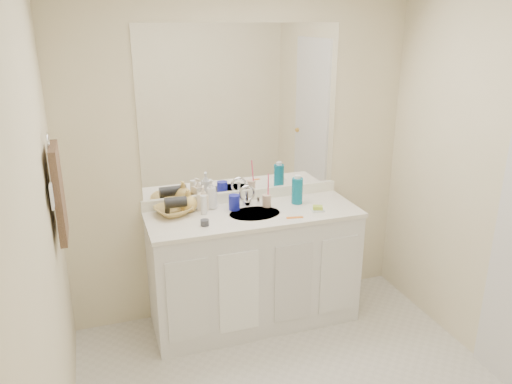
{
  "coord_description": "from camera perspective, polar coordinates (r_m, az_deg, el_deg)",
  "views": [
    {
      "loc": [
        -1.04,
        -2.11,
        2.18
      ],
      "look_at": [
        0.0,
        0.97,
        1.05
      ],
      "focal_mm": 35.0,
      "sensor_mm": 36.0,
      "label": 1
    }
  ],
  "objects": [
    {
      "name": "soap_bottle_cream",
      "position": [
        3.6,
        -6.03,
        -0.63
      ],
      "size": [
        0.1,
        0.11,
        0.18
      ],
      "primitive_type": "imported",
      "rotation": [
        0.0,
        0.0,
        -0.36
      ],
      "color": "#F8E6CA",
      "rests_on": "countertop"
    },
    {
      "name": "wall_left",
      "position": [
        2.34,
        -23.28,
        -7.33
      ],
      "size": [
        0.02,
        2.6,
        2.4
      ],
      "primitive_type": "cube",
      "color": "beige",
      "rests_on": "floor"
    },
    {
      "name": "orange_comb",
      "position": [
        3.47,
        4.45,
        -2.92
      ],
      "size": [
        0.12,
        0.04,
        0.0
      ],
      "primitive_type": "cube",
      "rotation": [
        0.0,
        0.0,
        -0.17
      ],
      "color": "orange",
      "rests_on": "countertop"
    },
    {
      "name": "toothbrush",
      "position": [
        3.62,
        1.4,
        0.59
      ],
      "size": [
        0.02,
        0.04,
        0.21
      ],
      "primitive_type": "cylinder",
      "rotation": [
        0.14,
        0.0,
        -0.3
      ],
      "color": "#FD426A",
      "rests_on": "tan_cup"
    },
    {
      "name": "backsplash",
      "position": [
        3.77,
        -1.51,
        -0.4
      ],
      "size": [
        1.52,
        0.03,
        0.08
      ],
      "primitive_type": "cube",
      "color": "white",
      "rests_on": "countertop"
    },
    {
      "name": "mouthwash_bottle",
      "position": [
        3.71,
        4.73,
        0.14
      ],
      "size": [
        0.11,
        0.11,
        0.19
      ],
      "primitive_type": "cylinder",
      "rotation": [
        0.0,
        0.0,
        0.43
      ],
      "color": "#0B6B87",
      "rests_on": "countertop"
    },
    {
      "name": "switch_plate",
      "position": [
        2.84,
        -22.3,
        -0.46
      ],
      "size": [
        0.01,
        0.08,
        0.13
      ],
      "primitive_type": "cube",
      "color": "white",
      "rests_on": "wall_left"
    },
    {
      "name": "soap_dish",
      "position": [
        3.61,
        7.05,
        -2.06
      ],
      "size": [
        0.1,
        0.08,
        0.01
      ],
      "primitive_type": "cube",
      "rotation": [
        0.0,
        0.0,
        -0.13
      ],
      "color": "white",
      "rests_on": "countertop"
    },
    {
      "name": "wicker_basket",
      "position": [
        3.55,
        -9.44,
        -2.11
      ],
      "size": [
        0.32,
        0.32,
        0.06
      ],
      "primitive_type": "imported",
      "rotation": [
        0.0,
        0.0,
        0.32
      ],
      "color": "#B38F48",
      "rests_on": "countertop"
    },
    {
      "name": "towel_ring",
      "position": [
        2.96,
        -22.7,
        5.34
      ],
      "size": [
        0.01,
        0.11,
        0.11
      ],
      "primitive_type": "torus",
      "rotation": [
        0.0,
        1.57,
        0.0
      ],
      "color": "silver",
      "rests_on": "wall_left"
    },
    {
      "name": "faucet",
      "position": [
        3.68,
        -1.05,
        -0.67
      ],
      "size": [
        0.02,
        0.02,
        0.11
      ],
      "primitive_type": "cylinder",
      "color": "silver",
      "rests_on": "countertop"
    },
    {
      "name": "vanity_cabinet",
      "position": [
        3.75,
        -0.25,
        -8.83
      ],
      "size": [
        1.5,
        0.55,
        0.85
      ],
      "primitive_type": "cube",
      "color": "silver",
      "rests_on": "floor"
    },
    {
      "name": "wall_back",
      "position": [
        3.7,
        -1.62,
        3.76
      ],
      "size": [
        2.6,
        0.02,
        2.4
      ],
      "primitive_type": "cube",
      "color": "beige",
      "rests_on": "floor"
    },
    {
      "name": "blue_mug",
      "position": [
        3.59,
        -2.51,
        -1.19
      ],
      "size": [
        0.1,
        0.1,
        0.11
      ],
      "primitive_type": "cylinder",
      "rotation": [
        0.0,
        0.0,
        0.24
      ],
      "color": "#171DA0",
      "rests_on": "countertop"
    },
    {
      "name": "mirror",
      "position": [
        3.62,
        -1.64,
        9.24
      ],
      "size": [
        1.48,
        0.01,
        1.2
      ],
      "primitive_type": "cube",
      "color": "white",
      "rests_on": "wall_back"
    },
    {
      "name": "tan_cup",
      "position": [
        3.65,
        1.24,
        -1.0
      ],
      "size": [
        0.07,
        0.07,
        0.09
      ],
      "primitive_type": "cylinder",
      "rotation": [
        0.0,
        0.0,
        -0.15
      ],
      "color": "#D1AE93",
      "rests_on": "countertop"
    },
    {
      "name": "countertop",
      "position": [
        3.56,
        -0.26,
        -2.56
      ],
      "size": [
        1.52,
        0.57,
        0.03
      ],
      "primitive_type": "cube",
      "color": "white",
      "rests_on": "vanity_cabinet"
    },
    {
      "name": "dark_jar",
      "position": [
        3.34,
        -5.88,
        -3.5
      ],
      "size": [
        0.07,
        0.07,
        0.04
      ],
      "primitive_type": "cylinder",
      "rotation": [
        0.0,
        0.0,
        -0.37
      ],
      "color": "#35363C",
      "rests_on": "countertop"
    },
    {
      "name": "sink_basin",
      "position": [
        3.54,
        -0.16,
        -2.63
      ],
      "size": [
        0.37,
        0.37,
        0.02
      ],
      "primitive_type": "cylinder",
      "color": "beige",
      "rests_on": "countertop"
    },
    {
      "name": "extra_white_bottle",
      "position": [
        3.52,
        -6.01,
        -1.48
      ],
      "size": [
        0.05,
        0.05,
        0.14
      ],
      "primitive_type": "cylinder",
      "rotation": [
        0.0,
        0.0,
        -0.04
      ],
      "color": "white",
      "rests_on": "countertop"
    },
    {
      "name": "hand_towel",
      "position": [
        3.04,
        -21.61,
        -0.1
      ],
      "size": [
        0.04,
        0.32,
        0.55
      ],
      "primitive_type": "cube",
      "color": "#38291E",
      "rests_on": "towel_ring"
    },
    {
      "name": "green_soap",
      "position": [
        3.6,
        7.06,
        -1.77
      ],
      "size": [
        0.08,
        0.07,
        0.03
      ],
      "primitive_type": "cube",
      "rotation": [
        0.0,
        0.0,
        -0.42
      ],
      "color": "#A5C530",
      "rests_on": "soap_dish"
    },
    {
      "name": "soap_bottle_white",
      "position": [
        3.61,
        -5.11,
        -0.23
      ],
      "size": [
        0.1,
        0.1,
        0.22
      ],
      "primitive_type": "imported",
      "rotation": [
        0.0,
        0.0,
        0.18
      ],
      "color": "white",
      "rests_on": "countertop"
    },
    {
      "name": "soap_bottle_yellow",
      "position": [
        3.58,
        -7.75,
        -0.97
      ],
      "size": [
        0.16,
        0.16,
        0.16
      ],
      "primitive_type": "imported",
      "rotation": [
        0.0,
        0.0,
        -0.36
      ],
      "color": "#E2B758",
      "rests_on": "countertop"
    },
    {
      "name": "hair_dryer",
      "position": [
        3.53,
        -9.17,
        -1.18
      ],
      "size": [
        0.15,
        0.08,
        0.08
      ],
      "primitive_type": "cylinder",
      "rotation": [
        0.0,
        1.57,
        -0.02
      ],
      "color": "black",
      "rests_on": "wicker_basket"
    }
  ]
}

